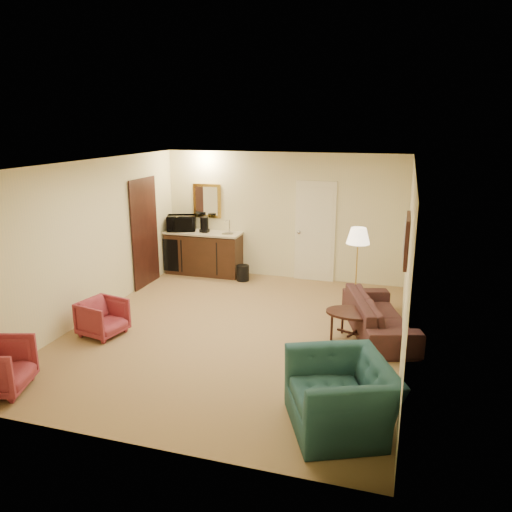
{
  "coord_description": "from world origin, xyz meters",
  "views": [
    {
      "loc": [
        2.4,
        -6.86,
        3.18
      ],
      "look_at": [
        0.19,
        0.5,
        1.11
      ],
      "focal_mm": 35.0,
      "sensor_mm": 36.0,
      "label": 1
    }
  ],
  "objects": [
    {
      "name": "room_walls",
      "position": [
        -0.1,
        0.77,
        1.72
      ],
      "size": [
        5.02,
        6.01,
        2.61
      ],
      "color": "beige",
      "rests_on": "ground"
    },
    {
      "name": "waste_bin",
      "position": [
        -0.7,
        2.49,
        0.16
      ],
      "size": [
        0.34,
        0.34,
        0.33
      ],
      "primitive_type": "cylinder",
      "rotation": [
        0.0,
        0.0,
        0.42
      ],
      "color": "black",
      "rests_on": "ground"
    },
    {
      "name": "wetbar_cabinet",
      "position": [
        -1.65,
        2.72,
        0.46
      ],
      "size": [
        1.64,
        0.58,
        0.92
      ],
      "primitive_type": "cube",
      "color": "#341C10",
      "rests_on": "ground"
    },
    {
      "name": "coffee_table",
      "position": [
        1.8,
        0.15,
        0.24
      ],
      "size": [
        0.97,
        0.82,
        0.47
      ],
      "primitive_type": "cube",
      "rotation": [
        0.0,
        0.0,
        -0.38
      ],
      "color": "black",
      "rests_on": "ground"
    },
    {
      "name": "ground",
      "position": [
        0.0,
        0.0,
        0.0
      ],
      "size": [
        6.0,
        6.0,
        0.0
      ],
      "primitive_type": "plane",
      "color": "#98794D",
      "rests_on": "ground"
    },
    {
      "name": "microwave",
      "position": [
        -2.15,
        2.72,
        1.12
      ],
      "size": [
        0.67,
        0.51,
        0.4
      ],
      "primitive_type": "imported",
      "rotation": [
        0.0,
        0.0,
        0.34
      ],
      "color": "black",
      "rests_on": "wetbar_cabinet"
    },
    {
      "name": "floor_lamp",
      "position": [
        1.7,
        1.4,
        0.74
      ],
      "size": [
        0.43,
        0.43,
        1.49
      ],
      "primitive_type": "cube",
      "rotation": [
        0.0,
        0.0,
        -0.09
      ],
      "color": "gold",
      "rests_on": "ground"
    },
    {
      "name": "teal_armchair",
      "position": [
        1.9,
        -2.08,
        0.5
      ],
      "size": [
        1.16,
        1.36,
        1.01
      ],
      "primitive_type": "imported",
      "rotation": [
        0.0,
        0.0,
        -1.15
      ],
      "color": "#1F4D4B",
      "rests_on": "ground"
    },
    {
      "name": "sofa",
      "position": [
        2.15,
        0.57,
        0.39
      ],
      "size": [
        1.15,
        2.06,
        0.77
      ],
      "primitive_type": "imported",
      "rotation": [
        0.0,
        0.0,
        1.88
      ],
      "color": "black",
      "rests_on": "ground"
    },
    {
      "name": "rose_chair_near",
      "position": [
        -1.9,
        -0.72,
        0.31
      ],
      "size": [
        0.67,
        0.7,
        0.62
      ],
      "primitive_type": "imported",
      "rotation": [
        0.0,
        0.0,
        1.37
      ],
      "color": "#922F44",
      "rests_on": "ground"
    },
    {
      "name": "coffee_maker",
      "position": [
        -1.62,
        2.72,
        1.08
      ],
      "size": [
        0.18,
        0.18,
        0.32
      ],
      "primitive_type": "cylinder",
      "rotation": [
        0.0,
        0.0,
        -0.03
      ],
      "color": "black",
      "rests_on": "wetbar_cabinet"
    }
  ]
}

